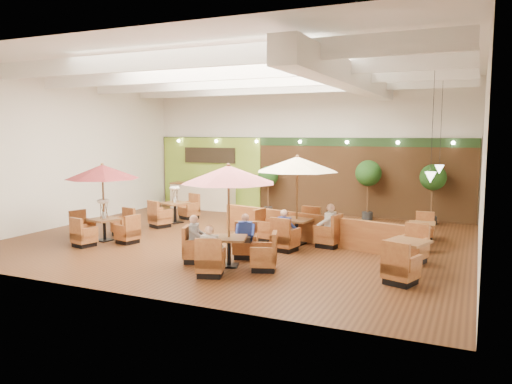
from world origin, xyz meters
The scene contains 17 objects.
room centered at (0.25, 1.22, 3.63)m, with size 14.04×14.00×5.52m.
service_counter centered at (-4.40, 5.10, 0.58)m, with size 3.00×0.75×1.18m.
booth_divider centered at (2.01, 0.48, 0.45)m, with size 6.54×0.18×0.91m, color brown.
table_0 centered at (-3.89, -1.96, 1.69)m, with size 2.52×2.52×2.49m.
table_1 centered at (1.14, -3.09, 1.81)m, with size 2.75×2.75×2.66m.
table_2 centered at (1.87, 0.07, 1.87)m, with size 2.78×2.78×2.76m.
table_3 centered at (-3.60, 1.66, 0.50)m, with size 1.16×2.84×1.57m.
table_4 centered at (5.40, -1.84, 0.39)m, with size 1.16×2.89×1.02m.
table_5 centered at (5.40, 1.51, 0.33)m, with size 0.83×2.35×0.88m.
topiary_0 centered at (-1.28, 5.30, 1.50)m, with size 0.87×0.87×2.01m.
topiary_1 centered at (2.97, 5.30, 1.76)m, with size 1.02×1.02×2.36m.
topiary_2 centered at (5.37, 5.30, 1.69)m, with size 0.98×0.98×2.27m.
diner_0 centered at (1.14, -4.06, 0.75)m, with size 0.41×0.35×0.78m.
diner_1 centered at (1.14, -2.12, 0.74)m, with size 0.42×0.39×0.76m.
diner_2 centered at (0.17, -3.09, 0.76)m, with size 0.43×0.45×0.81m.
diner_3 centered at (1.87, -0.94, 0.75)m, with size 0.42×0.38×0.77m.
diner_4 centered at (2.88, 0.07, 0.78)m, with size 0.33×0.42×0.86m.
Camera 1 is at (6.89, -14.25, 3.41)m, focal length 35.00 mm.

